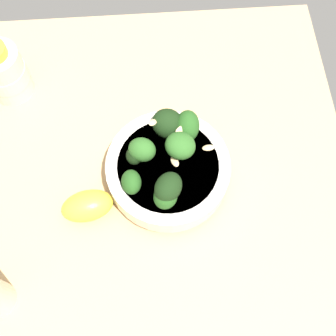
% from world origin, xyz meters
% --- Properties ---
extents(ground_plane, '(0.65, 0.65, 0.03)m').
position_xyz_m(ground_plane, '(0.00, 0.00, -0.02)').
color(ground_plane, tan).
extents(bowl_of_broccoli, '(0.19, 0.19, 0.10)m').
position_xyz_m(bowl_of_broccoli, '(-0.02, -0.03, 0.04)').
color(bowl_of_broccoli, silver).
rests_on(bowl_of_broccoli, ground_plane).
extents(lemon_wedge, '(0.06, 0.09, 0.04)m').
position_xyz_m(lemon_wedge, '(-0.06, 0.10, 0.02)').
color(lemon_wedge, yellow).
rests_on(lemon_wedge, ground_plane).
extents(bottle_tall, '(0.07, 0.07, 0.11)m').
position_xyz_m(bottle_tall, '(0.17, 0.23, 0.05)').
color(bottle_tall, beige).
rests_on(bottle_tall, ground_plane).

